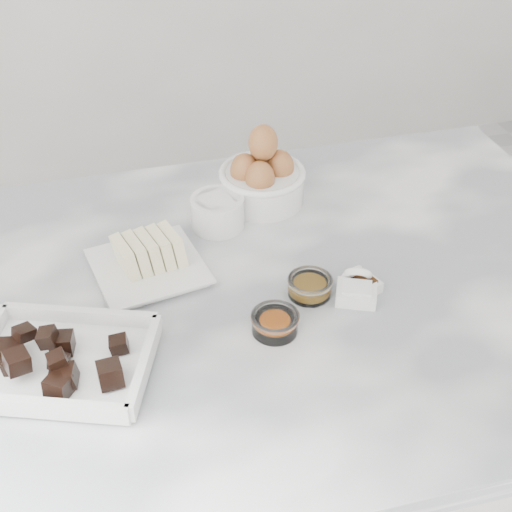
{
  "coord_description": "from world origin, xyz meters",
  "views": [
    {
      "loc": [
        -0.2,
        -0.8,
        1.64
      ],
      "look_at": [
        0.02,
        0.03,
        0.98
      ],
      "focal_mm": 50.0,
      "sensor_mm": 36.0,
      "label": 1
    }
  ],
  "objects_px": {
    "chocolate_dish": "(62,357)",
    "salt_spoon": "(357,288)",
    "butter_plate": "(145,260)",
    "egg_bowl": "(262,177)",
    "sugar_ramekin": "(218,211)",
    "honey_bowl": "(310,286)",
    "vanilla_spoon": "(360,283)",
    "zest_bowl": "(275,322)"
  },
  "relations": [
    {
      "from": "chocolate_dish",
      "to": "salt_spoon",
      "type": "height_order",
      "value": "chocolate_dish"
    },
    {
      "from": "chocolate_dish",
      "to": "salt_spoon",
      "type": "xyz_separation_m",
      "value": [
        0.43,
        0.04,
        -0.01
      ]
    },
    {
      "from": "butter_plate",
      "to": "egg_bowl",
      "type": "height_order",
      "value": "egg_bowl"
    },
    {
      "from": "sugar_ramekin",
      "to": "salt_spoon",
      "type": "height_order",
      "value": "sugar_ramekin"
    },
    {
      "from": "honey_bowl",
      "to": "butter_plate",
      "type": "bearing_deg",
      "value": 153.75
    },
    {
      "from": "egg_bowl",
      "to": "honey_bowl",
      "type": "distance_m",
      "value": 0.27
    },
    {
      "from": "egg_bowl",
      "to": "vanilla_spoon",
      "type": "height_order",
      "value": "egg_bowl"
    },
    {
      "from": "chocolate_dish",
      "to": "salt_spoon",
      "type": "relative_size",
      "value": 3.23
    },
    {
      "from": "vanilla_spoon",
      "to": "salt_spoon",
      "type": "height_order",
      "value": "salt_spoon"
    },
    {
      "from": "zest_bowl",
      "to": "vanilla_spoon",
      "type": "bearing_deg",
      "value": 20.23
    },
    {
      "from": "chocolate_dish",
      "to": "honey_bowl",
      "type": "height_order",
      "value": "chocolate_dish"
    },
    {
      "from": "butter_plate",
      "to": "sugar_ramekin",
      "type": "relative_size",
      "value": 2.11
    },
    {
      "from": "butter_plate",
      "to": "zest_bowl",
      "type": "bearing_deg",
      "value": -48.2
    },
    {
      "from": "sugar_ramekin",
      "to": "egg_bowl",
      "type": "bearing_deg",
      "value": 31.79
    },
    {
      "from": "butter_plate",
      "to": "vanilla_spoon",
      "type": "xyz_separation_m",
      "value": [
        0.31,
        -0.12,
        -0.01
      ]
    },
    {
      "from": "zest_bowl",
      "to": "chocolate_dish",
      "type": "bearing_deg",
      "value": -179.6
    },
    {
      "from": "zest_bowl",
      "to": "vanilla_spoon",
      "type": "relative_size",
      "value": 0.98
    },
    {
      "from": "butter_plate",
      "to": "zest_bowl",
      "type": "height_order",
      "value": "butter_plate"
    },
    {
      "from": "butter_plate",
      "to": "salt_spoon",
      "type": "bearing_deg",
      "value": -24.64
    },
    {
      "from": "chocolate_dish",
      "to": "honey_bowl",
      "type": "relative_size",
      "value": 4.07
    },
    {
      "from": "salt_spoon",
      "to": "vanilla_spoon",
      "type": "bearing_deg",
      "value": 53.94
    },
    {
      "from": "honey_bowl",
      "to": "salt_spoon",
      "type": "distance_m",
      "value": 0.07
    },
    {
      "from": "butter_plate",
      "to": "honey_bowl",
      "type": "height_order",
      "value": "butter_plate"
    },
    {
      "from": "honey_bowl",
      "to": "salt_spoon",
      "type": "height_order",
      "value": "salt_spoon"
    },
    {
      "from": "chocolate_dish",
      "to": "egg_bowl",
      "type": "distance_m",
      "value": 0.49
    },
    {
      "from": "chocolate_dish",
      "to": "vanilla_spoon",
      "type": "height_order",
      "value": "chocolate_dish"
    },
    {
      "from": "butter_plate",
      "to": "honey_bowl",
      "type": "xyz_separation_m",
      "value": [
        0.23,
        -0.11,
        -0.01
      ]
    },
    {
      "from": "chocolate_dish",
      "to": "zest_bowl",
      "type": "xyz_separation_m",
      "value": [
        0.29,
        0.0,
        -0.01
      ]
    },
    {
      "from": "sugar_ramekin",
      "to": "salt_spoon",
      "type": "bearing_deg",
      "value": -55.22
    },
    {
      "from": "honey_bowl",
      "to": "zest_bowl",
      "type": "xyz_separation_m",
      "value": [
        -0.07,
        -0.06,
        0.0
      ]
    },
    {
      "from": "egg_bowl",
      "to": "sugar_ramekin",
      "type": "bearing_deg",
      "value": -148.21
    },
    {
      "from": "egg_bowl",
      "to": "salt_spoon",
      "type": "distance_m",
      "value": 0.3
    },
    {
      "from": "sugar_ramekin",
      "to": "zest_bowl",
      "type": "xyz_separation_m",
      "value": [
        0.02,
        -0.27,
        -0.01
      ]
    },
    {
      "from": "egg_bowl",
      "to": "honey_bowl",
      "type": "relative_size",
      "value": 2.24
    },
    {
      "from": "zest_bowl",
      "to": "vanilla_spoon",
      "type": "distance_m",
      "value": 0.16
    },
    {
      "from": "honey_bowl",
      "to": "salt_spoon",
      "type": "bearing_deg",
      "value": -18.74
    },
    {
      "from": "honey_bowl",
      "to": "salt_spoon",
      "type": "xyz_separation_m",
      "value": [
        0.07,
        -0.02,
        -0.0
      ]
    },
    {
      "from": "zest_bowl",
      "to": "salt_spoon",
      "type": "distance_m",
      "value": 0.14
    },
    {
      "from": "chocolate_dish",
      "to": "butter_plate",
      "type": "xyz_separation_m",
      "value": [
        0.13,
        0.18,
        0.0
      ]
    },
    {
      "from": "sugar_ramekin",
      "to": "egg_bowl",
      "type": "xyz_separation_m",
      "value": [
        0.09,
        0.06,
        0.02
      ]
    },
    {
      "from": "sugar_ramekin",
      "to": "egg_bowl",
      "type": "relative_size",
      "value": 0.59
    },
    {
      "from": "sugar_ramekin",
      "to": "zest_bowl",
      "type": "bearing_deg",
      "value": -85.2
    }
  ]
}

